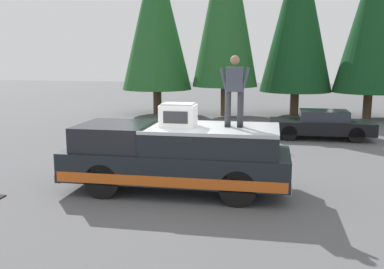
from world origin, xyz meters
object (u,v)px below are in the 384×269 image
object	(u,v)px
compressor_unit	(178,115)
parked_car_black	(321,124)
pickup_truck	(177,157)
person_on_truck_bed	(234,89)

from	to	relation	value
compressor_unit	parked_car_black	bearing A→B (deg)	-27.72
pickup_truck	parked_car_black	distance (m)	9.00
parked_car_black	pickup_truck	bearing A→B (deg)	151.66
compressor_unit	parked_car_black	world-z (taller)	compressor_unit
person_on_truck_bed	parked_car_black	world-z (taller)	person_on_truck_bed
pickup_truck	parked_car_black	bearing A→B (deg)	-28.34
compressor_unit	person_on_truck_bed	distance (m)	1.48
person_on_truck_bed	compressor_unit	bearing A→B (deg)	98.61
compressor_unit	person_on_truck_bed	world-z (taller)	person_on_truck_bed
person_on_truck_bed	parked_car_black	size ratio (longest dim) A/B	0.41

